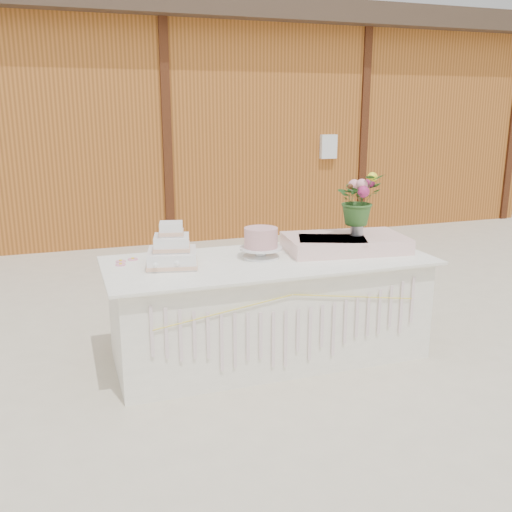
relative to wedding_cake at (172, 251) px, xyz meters
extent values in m
plane|color=beige|center=(0.71, -0.05, -0.88)|extent=(80.00, 80.00, 0.00)
cube|color=#A95F23|center=(0.71, 5.95, 0.62)|extent=(12.00, 4.00, 3.00)
cube|color=#3B2D21|center=(0.71, 5.95, 2.27)|extent=(12.60, 4.60, 0.30)
cube|color=white|center=(0.71, -0.05, -0.50)|extent=(2.28, 0.88, 0.75)
cube|color=white|center=(0.71, -0.05, -0.12)|extent=(2.40, 1.00, 0.02)
cube|color=white|center=(0.00, 0.00, -0.05)|extent=(0.40, 0.40, 0.12)
cube|color=#E6B091|center=(0.00, 0.00, -0.08)|extent=(0.41, 0.41, 0.03)
cube|color=white|center=(0.00, 0.00, 0.06)|extent=(0.29, 0.29, 0.10)
cube|color=#E6B091|center=(0.00, 0.00, 0.03)|extent=(0.30, 0.30, 0.03)
cube|color=white|center=(0.00, 0.00, 0.16)|extent=(0.19, 0.19, 0.09)
cube|color=#E6B091|center=(0.00, 0.00, 0.14)|extent=(0.20, 0.20, 0.03)
cylinder|color=white|center=(0.67, 0.01, -0.10)|extent=(0.27, 0.27, 0.02)
cylinder|color=white|center=(0.67, 0.01, -0.06)|extent=(0.08, 0.08, 0.05)
cylinder|color=white|center=(0.67, 0.01, -0.03)|extent=(0.32, 0.32, 0.01)
cylinder|color=#E6A6A8|center=(0.67, 0.01, 0.05)|extent=(0.25, 0.25, 0.15)
cube|color=#FFD4CD|center=(1.37, 0.01, -0.05)|extent=(0.98, 0.65, 0.12)
cylinder|color=#A4A4A9|center=(1.46, 0.01, 0.08)|extent=(0.10, 0.10, 0.13)
imported|color=#315D25|center=(1.46, 0.01, 0.34)|extent=(0.41, 0.37, 0.40)
camera|label=1|loc=(-0.71, -3.86, 0.97)|focal=40.00mm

